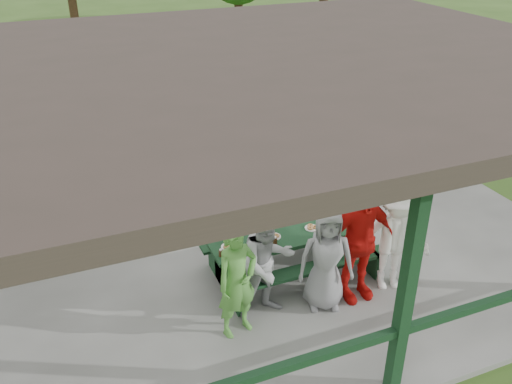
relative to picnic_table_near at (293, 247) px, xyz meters
name	(u,v)px	position (x,y,z in m)	size (l,w,h in m)	color
ground	(268,238)	(0.11, 1.20, -0.58)	(90.00, 90.00, 0.00)	#2E4D18
concrete_slab	(268,236)	(0.11, 1.20, -0.53)	(10.00, 8.00, 0.10)	slate
pavilion_structure	(270,65)	(0.11, 1.20, 2.59)	(10.60, 8.60, 3.24)	black
picnic_table_near	(293,247)	(0.00, 0.00, 0.00)	(2.67, 1.39, 0.75)	black
picnic_table_far	(248,192)	(0.03, 2.00, 0.00)	(2.54, 1.39, 0.75)	black
table_setting	(296,229)	(0.06, 0.02, 0.31)	(2.58, 0.45, 0.10)	white
contestant_green	(237,281)	(-1.28, -0.94, 0.36)	(0.61, 0.40, 1.68)	#51963A
contestant_grey_left	(267,263)	(-0.76, -0.75, 0.39)	(0.84, 0.66, 1.74)	#999A9C
contestant_grey_mid	(326,258)	(0.09, -0.89, 0.34)	(0.79, 0.52, 1.63)	gray
contestant_red	(358,240)	(0.61, -0.88, 0.50)	(1.15, 0.48, 1.96)	red
contestant_white_fedora	(394,238)	(1.23, -0.88, 0.40)	(1.27, 0.95, 1.81)	white
spectator_lblue	(211,165)	(-0.39, 2.87, 0.25)	(1.36, 0.43, 1.46)	#92B9E2
spectator_blue	(147,158)	(-1.52, 3.51, 0.33)	(0.59, 0.38, 1.60)	teal
spectator_grey	(301,149)	(1.57, 2.87, 0.29)	(0.74, 0.58, 1.53)	#9B9B9E
pickup_truck	(166,66)	(0.62, 10.64, 0.23)	(2.68, 5.81, 1.61)	silver
farm_trailer	(120,96)	(-1.21, 8.70, 0.03)	(3.43, 2.30, 1.21)	#1C4F9A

